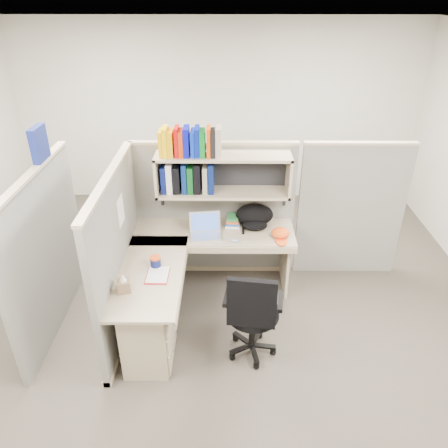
{
  "coord_description": "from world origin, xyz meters",
  "views": [
    {
      "loc": [
        0.15,
        -3.51,
        3.12
      ],
      "look_at": [
        0.11,
        0.25,
        1.0
      ],
      "focal_mm": 35.0,
      "sensor_mm": 36.0,
      "label": 1
    }
  ],
  "objects_px": {
    "desk": "(169,303)",
    "snack_canister": "(155,261)",
    "laptop": "(206,227)",
    "task_chair": "(252,327)",
    "backpack": "(255,217)"
  },
  "relations": [
    {
      "from": "laptop",
      "to": "snack_canister",
      "type": "relative_size",
      "value": 3.15
    },
    {
      "from": "laptop",
      "to": "snack_canister",
      "type": "distance_m",
      "value": 0.72
    },
    {
      "from": "laptop",
      "to": "task_chair",
      "type": "height_order",
      "value": "task_chair"
    },
    {
      "from": "backpack",
      "to": "task_chair",
      "type": "height_order",
      "value": "task_chair"
    },
    {
      "from": "task_chair",
      "to": "desk",
      "type": "bearing_deg",
      "value": 164.14
    },
    {
      "from": "backpack",
      "to": "snack_canister",
      "type": "bearing_deg",
      "value": -125.65
    },
    {
      "from": "backpack",
      "to": "snack_canister",
      "type": "xyz_separation_m",
      "value": [
        -0.98,
        -0.77,
        -0.07
      ]
    },
    {
      "from": "desk",
      "to": "laptop",
      "type": "xyz_separation_m",
      "value": [
        0.33,
        0.75,
        0.41
      ]
    },
    {
      "from": "backpack",
      "to": "desk",
      "type": "bearing_deg",
      "value": -115.19
    },
    {
      "from": "desk",
      "to": "snack_canister",
      "type": "relative_size",
      "value": 16.71
    },
    {
      "from": "desk",
      "to": "laptop",
      "type": "bearing_deg",
      "value": 66.51
    },
    {
      "from": "laptop",
      "to": "task_chair",
      "type": "bearing_deg",
      "value": -71.89
    },
    {
      "from": "laptop",
      "to": "backpack",
      "type": "bearing_deg",
      "value": 14.86
    },
    {
      "from": "backpack",
      "to": "task_chair",
      "type": "bearing_deg",
      "value": -77.07
    },
    {
      "from": "desk",
      "to": "task_chair",
      "type": "bearing_deg",
      "value": -15.86
    }
  ]
}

